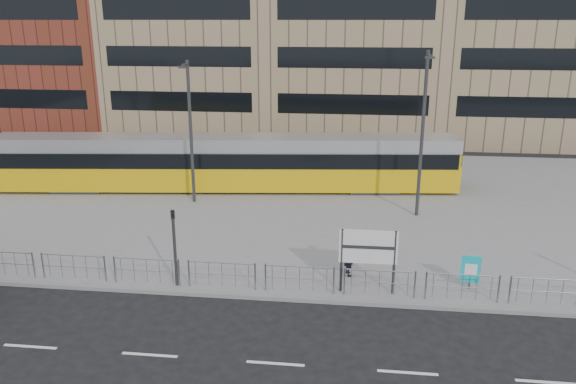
# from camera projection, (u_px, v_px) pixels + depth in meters

# --- Properties ---
(ground) EXTENTS (120.00, 120.00, 0.00)m
(ground) POSITION_uv_depth(u_px,v_px,m) (238.00, 298.00, 21.24)
(ground) COLOR black
(ground) RESTS_ON ground
(plaza) EXTENTS (64.00, 24.00, 0.15)m
(plaza) POSITION_uv_depth(u_px,v_px,m) (279.00, 199.00, 32.60)
(plaza) COLOR gray
(plaza) RESTS_ON ground
(kerb) EXTENTS (64.00, 0.25, 0.17)m
(kerb) POSITION_uv_depth(u_px,v_px,m) (238.00, 296.00, 21.26)
(kerb) COLOR gray
(kerb) RESTS_ON ground
(pedestrian_barrier) EXTENTS (32.07, 0.07, 1.10)m
(pedestrian_barrier) POSITION_uv_depth(u_px,v_px,m) (292.00, 272.00, 21.20)
(pedestrian_barrier) COLOR gray
(pedestrian_barrier) RESTS_ON plaza
(road_markings) EXTENTS (62.00, 0.12, 0.01)m
(road_markings) POSITION_uv_depth(u_px,v_px,m) (243.00, 361.00, 17.33)
(road_markings) COLOR white
(road_markings) RESTS_ON ground
(tram) EXTENTS (27.85, 5.58, 3.27)m
(tram) POSITION_uv_depth(u_px,v_px,m) (226.00, 163.00, 33.85)
(tram) COLOR gold
(tram) RESTS_ON plaza
(station_sign) EXTENTS (2.18, 0.12, 2.51)m
(station_sign) POSITION_uv_depth(u_px,v_px,m) (368.00, 250.00, 20.90)
(station_sign) COLOR #2D2D30
(station_sign) RESTS_ON plaza
(ad_panel) EXTENTS (0.73, 0.13, 1.36)m
(ad_panel) POSITION_uv_depth(u_px,v_px,m) (471.00, 270.00, 21.43)
(ad_panel) COLOR #2D2D30
(ad_panel) RESTS_ON plaza
(pedestrian) EXTENTS (0.63, 0.79, 1.88)m
(pedestrian) POSITION_uv_depth(u_px,v_px,m) (349.00, 253.00, 22.57)
(pedestrian) COLOR black
(pedestrian) RESTS_ON plaza
(traffic_light_west) EXTENTS (0.23, 0.25, 3.10)m
(traffic_light_west) POSITION_uv_depth(u_px,v_px,m) (174.00, 238.00, 21.38)
(traffic_light_west) COLOR #2D2D30
(traffic_light_west) RESTS_ON plaza
(lamp_post_west) EXTENTS (0.45, 1.04, 7.87)m
(lamp_post_west) POSITION_uv_depth(u_px,v_px,m) (190.00, 127.00, 30.61)
(lamp_post_west) COLOR #2D2D30
(lamp_post_west) RESTS_ON plaza
(lamp_post_east) EXTENTS (0.45, 1.04, 8.51)m
(lamp_post_east) POSITION_uv_depth(u_px,v_px,m) (423.00, 129.00, 28.32)
(lamp_post_east) COLOR #2D2D30
(lamp_post_east) RESTS_ON plaza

